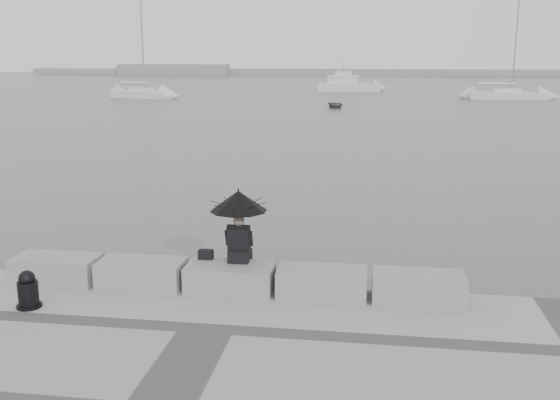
% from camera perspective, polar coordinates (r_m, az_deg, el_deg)
% --- Properties ---
extents(ground, '(360.00, 360.00, 0.00)m').
position_cam_1_polar(ground, '(12.29, -4.05, -9.69)').
color(ground, '#46494B').
rests_on(ground, ground).
extents(stone_block_far_left, '(1.60, 0.80, 0.50)m').
position_cam_1_polar(stone_block_far_left, '(12.78, -19.71, -5.96)').
color(stone_block_far_left, gray).
rests_on(stone_block_far_left, promenade).
extents(stone_block_left, '(1.60, 0.80, 0.50)m').
position_cam_1_polar(stone_block_left, '(12.09, -12.52, -6.57)').
color(stone_block_left, gray).
rests_on(stone_block_left, promenade).
extents(stone_block_centre, '(1.60, 0.80, 0.50)m').
position_cam_1_polar(stone_block_centre, '(11.61, -4.58, -7.11)').
color(stone_block_centre, gray).
rests_on(stone_block_centre, promenade).
extents(stone_block_right, '(1.60, 0.80, 0.50)m').
position_cam_1_polar(stone_block_right, '(11.37, 3.87, -7.54)').
color(stone_block_right, gray).
rests_on(stone_block_right, promenade).
extents(stone_block_far_right, '(1.60, 0.80, 0.50)m').
position_cam_1_polar(stone_block_far_right, '(11.38, 12.51, -7.81)').
color(stone_block_far_right, gray).
rests_on(stone_block_far_right, promenade).
extents(seated_person, '(1.06, 1.06, 1.39)m').
position_cam_1_polar(seated_person, '(11.44, -3.83, -0.96)').
color(seated_person, black).
rests_on(seated_person, stone_block_centre).
extents(bag, '(0.27, 0.16, 0.18)m').
position_cam_1_polar(bag, '(11.88, -6.80, -4.97)').
color(bag, black).
rests_on(bag, stone_block_centre).
extents(mooring_bollard, '(0.43, 0.43, 0.67)m').
position_cam_1_polar(mooring_bollard, '(11.65, -22.05, -7.81)').
color(mooring_bollard, black).
rests_on(mooring_bollard, promenade).
extents(distant_landmass, '(180.00, 8.00, 2.80)m').
position_cam_1_polar(distant_landmass, '(165.97, 4.72, 11.60)').
color(distant_landmass, gray).
rests_on(distant_landmass, ground).
extents(sailboat_left, '(7.71, 4.33, 12.90)m').
position_cam_1_polar(sailboat_left, '(75.85, -12.53, 9.49)').
color(sailboat_left, silver).
rests_on(sailboat_left, ground).
extents(sailboat_right, '(8.25, 3.05, 12.90)m').
position_cam_1_polar(sailboat_right, '(76.46, 20.03, 9.04)').
color(sailboat_right, silver).
rests_on(sailboat_right, ground).
extents(motor_cruiser, '(8.63, 3.21, 4.50)m').
position_cam_1_polar(motor_cruiser, '(88.81, 6.36, 10.41)').
color(motor_cruiser, silver).
rests_on(motor_cruiser, ground).
extents(dinghy, '(3.31, 1.99, 0.52)m').
position_cam_1_polar(dinghy, '(60.32, 5.06, 8.67)').
color(dinghy, slate).
rests_on(dinghy, ground).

